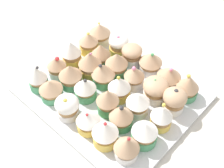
% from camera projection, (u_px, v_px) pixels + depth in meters
% --- Properties ---
extents(ground_plane, '(1.80, 1.80, 0.03)m').
position_uv_depth(ground_plane, '(112.00, 97.00, 0.84)').
color(ground_plane, beige).
extents(baking_tray, '(0.44, 0.37, 0.01)m').
position_uv_depth(baking_tray, '(112.00, 93.00, 0.82)').
color(baking_tray, silver).
rests_on(baking_tray, ground_plane).
extents(cupcake_0, '(0.06, 0.06, 0.08)m').
position_uv_depth(cupcake_0, '(188.00, 87.00, 0.78)').
color(cupcake_0, '#4C9E6B').
rests_on(cupcake_0, baking_tray).
extents(cupcake_1, '(0.07, 0.07, 0.07)m').
position_uv_depth(cupcake_1, '(169.00, 76.00, 0.81)').
color(cupcake_1, white).
rests_on(cupcake_1, baking_tray).
extents(cupcake_2, '(0.07, 0.07, 0.07)m').
position_uv_depth(cupcake_2, '(151.00, 62.00, 0.84)').
color(cupcake_2, white).
rests_on(cupcake_2, baking_tray).
extents(cupcake_3, '(0.06, 0.06, 0.06)m').
position_uv_depth(cupcake_3, '(132.00, 55.00, 0.87)').
color(cupcake_3, white).
rests_on(cupcake_3, baking_tray).
extents(cupcake_4, '(0.06, 0.06, 0.07)m').
position_uv_depth(cupcake_4, '(118.00, 45.00, 0.89)').
color(cupcake_4, '#EFC651').
rests_on(cupcake_4, baking_tray).
extents(cupcake_5, '(0.07, 0.07, 0.07)m').
position_uv_depth(cupcake_5, '(100.00, 33.00, 0.93)').
color(cupcake_5, white).
rests_on(cupcake_5, baking_tray).
extents(cupcake_6, '(0.06, 0.06, 0.07)m').
position_uv_depth(cupcake_6, '(174.00, 100.00, 0.75)').
color(cupcake_6, white).
rests_on(cupcake_6, baking_tray).
extents(cupcake_7, '(0.07, 0.07, 0.07)m').
position_uv_depth(cupcake_7, '(155.00, 89.00, 0.78)').
color(cupcake_7, white).
rests_on(cupcake_7, baking_tray).
extents(cupcake_8, '(0.06, 0.06, 0.07)m').
position_uv_depth(cupcake_8, '(134.00, 76.00, 0.81)').
color(cupcake_8, white).
rests_on(cupcake_8, baking_tray).
extents(cupcake_9, '(0.06, 0.06, 0.08)m').
position_uv_depth(cupcake_9, '(117.00, 64.00, 0.83)').
color(cupcake_9, '#4C9E6B').
rests_on(cupcake_9, baking_tray).
extents(cupcake_10, '(0.06, 0.06, 0.07)m').
position_uv_depth(cupcake_10, '(101.00, 54.00, 0.86)').
color(cupcake_10, '#4C9E6B').
rests_on(cupcake_10, baking_tray).
extents(cupcake_11, '(0.06, 0.06, 0.07)m').
position_uv_depth(cupcake_11, '(89.00, 43.00, 0.90)').
color(cupcake_11, '#EFC651').
rests_on(cupcake_11, baking_tray).
extents(cupcake_12, '(0.05, 0.05, 0.07)m').
position_uv_depth(cupcake_12, '(163.00, 116.00, 0.72)').
color(cupcake_12, '#EFC651').
rests_on(cupcake_12, baking_tray).
extents(cupcake_13, '(0.06, 0.06, 0.07)m').
position_uv_depth(cupcake_13, '(138.00, 103.00, 0.75)').
color(cupcake_13, white).
rests_on(cupcake_13, baking_tray).
extents(cupcake_14, '(0.06, 0.06, 0.08)m').
position_uv_depth(cupcake_14, '(120.00, 87.00, 0.78)').
color(cupcake_14, '#EFC651').
rests_on(cupcake_14, baking_tray).
extents(cupcake_15, '(0.07, 0.07, 0.07)m').
position_uv_depth(cupcake_15, '(103.00, 74.00, 0.81)').
color(cupcake_15, '#4C9E6B').
rests_on(cupcake_15, baking_tray).
extents(cupcake_16, '(0.06, 0.06, 0.08)m').
position_uv_depth(cupcake_16, '(90.00, 64.00, 0.83)').
color(cupcake_16, '#EFC651').
rests_on(cupcake_16, baking_tray).
extents(cupcake_17, '(0.06, 0.06, 0.08)m').
position_uv_depth(cupcake_17, '(72.00, 53.00, 0.86)').
color(cupcake_17, '#EFC651').
rests_on(cupcake_17, baking_tray).
extents(cupcake_18, '(0.06, 0.06, 0.07)m').
position_uv_depth(cupcake_18, '(145.00, 133.00, 0.69)').
color(cupcake_18, '#4C9E6B').
rests_on(cupcake_18, baking_tray).
extents(cupcake_19, '(0.06, 0.06, 0.07)m').
position_uv_depth(cupcake_19, '(121.00, 116.00, 0.72)').
color(cupcake_19, '#4C9E6B').
rests_on(cupcake_19, baking_tray).
extents(cupcake_20, '(0.06, 0.06, 0.08)m').
position_uv_depth(cupcake_20, '(108.00, 101.00, 0.74)').
color(cupcake_20, '#4C9E6B').
rests_on(cupcake_20, baking_tray).
extents(cupcake_21, '(0.06, 0.06, 0.07)m').
position_uv_depth(cupcake_21, '(85.00, 88.00, 0.78)').
color(cupcake_21, '#4C9E6B').
rests_on(cupcake_21, baking_tray).
extents(cupcake_22, '(0.06, 0.06, 0.07)m').
position_uv_depth(cupcake_22, '(70.00, 75.00, 0.81)').
color(cupcake_22, '#4C9E6B').
rests_on(cupcake_22, baking_tray).
extents(cupcake_23, '(0.05, 0.05, 0.07)m').
position_uv_depth(cupcake_23, '(57.00, 67.00, 0.83)').
color(cupcake_23, white).
rests_on(cupcake_23, baking_tray).
extents(cupcake_24, '(0.06, 0.06, 0.07)m').
position_uv_depth(cupcake_24, '(127.00, 147.00, 0.66)').
color(cupcake_24, white).
rests_on(cupcake_24, baking_tray).
extents(cupcake_25, '(0.06, 0.06, 0.08)m').
position_uv_depth(cupcake_25, '(105.00, 133.00, 0.69)').
color(cupcake_25, '#EFC651').
rests_on(cupcake_25, baking_tray).
extents(cupcake_26, '(0.06, 0.06, 0.07)m').
position_uv_depth(cupcake_26, '(88.00, 121.00, 0.72)').
color(cupcake_26, '#EFC651').
rests_on(cupcake_26, baking_tray).
extents(cupcake_27, '(0.06, 0.06, 0.07)m').
position_uv_depth(cupcake_27, '(67.00, 107.00, 0.74)').
color(cupcake_27, white).
rests_on(cupcake_27, baking_tray).
extents(cupcake_28, '(0.06, 0.06, 0.06)m').
position_uv_depth(cupcake_28, '(51.00, 90.00, 0.78)').
color(cupcake_28, '#4C9E6B').
rests_on(cupcake_28, baking_tray).
extents(cupcake_29, '(0.05, 0.05, 0.08)m').
position_uv_depth(cupcake_29, '(38.00, 78.00, 0.80)').
color(cupcake_29, '#4C9E6B').
rests_on(cupcake_29, baking_tray).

